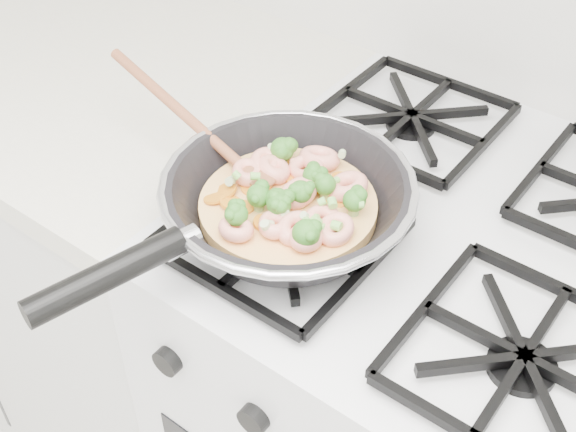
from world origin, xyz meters
The scene contains 3 objects.
stove centered at (0.00, 1.70, 0.46)m, with size 0.60×0.60×0.92m.
counter_left centered at (-0.80, 1.70, 0.45)m, with size 1.00×0.60×0.90m.
skillet centered at (-0.16, 1.56, 0.96)m, with size 0.47×0.45×0.10m.
Camera 1 is at (0.24, 1.05, 1.51)m, focal length 46.61 mm.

